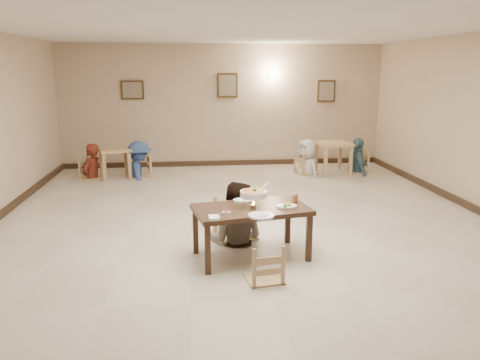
{
  "coord_description": "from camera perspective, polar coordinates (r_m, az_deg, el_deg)",
  "views": [
    {
      "loc": [
        -0.86,
        -6.7,
        2.38
      ],
      "look_at": [
        -0.16,
        -0.34,
        0.86
      ],
      "focal_mm": 35.0,
      "sensor_mm": 36.0,
      "label": 1
    }
  ],
  "objects": [
    {
      "name": "bg_chair_rl",
      "position": [
        11.02,
        8.17,
        3.2
      ],
      "size": [
        0.44,
        0.44,
        0.94
      ],
      "rotation": [
        0.0,
        0.0,
        1.9
      ],
      "color": "tan",
      "rests_on": "floor"
    },
    {
      "name": "main_table",
      "position": [
        5.98,
        1.37,
        -4.07
      ],
      "size": [
        1.56,
        1.07,
        0.67
      ],
      "rotation": [
        0.0,
        0.0,
        0.19
      ],
      "color": "#3D2617",
      "rests_on": "floor"
    },
    {
      "name": "baseboard_back",
      "position": [
        11.93,
        -1.97,
        2.09
      ],
      "size": [
        8.0,
        0.06,
        0.12
      ],
      "primitive_type": "cube",
      "color": "#312115",
      "rests_on": "floor"
    },
    {
      "name": "rice_plate_far",
      "position": [
        6.23,
        0.43,
        -2.44
      ],
      "size": [
        0.28,
        0.28,
        0.06
      ],
      "color": "white",
      "rests_on": "main_table"
    },
    {
      "name": "napkin_cutlery",
      "position": [
        5.51,
        -3.16,
        -4.6
      ],
      "size": [
        0.16,
        0.25,
        0.03
      ],
      "color": "white",
      "rests_on": "main_table"
    },
    {
      "name": "drink_glass",
      "position": [
        6.19,
        6.76,
        -2.18
      ],
      "size": [
        0.07,
        0.07,
        0.13
      ],
      "color": "white",
      "rests_on": "main_table"
    },
    {
      "name": "bg_diner_b",
      "position": [
        10.73,
        -12.34,
        4.64
      ],
      "size": [
        0.89,
        1.19,
        1.64
      ],
      "primitive_type": "imported",
      "rotation": [
        0.0,
        0.0,
        1.86
      ],
      "color": "#3C5994",
      "rests_on": "floor"
    },
    {
      "name": "wall_sconce",
      "position": [
        11.84,
        3.9,
        12.9
      ],
      "size": [
        0.16,
        0.05,
        0.22
      ],
      "primitive_type": "cube",
      "color": "#FFD88C",
      "rests_on": "wall_back"
    },
    {
      "name": "bg_diner_c",
      "position": [
        10.96,
        8.23,
        4.92
      ],
      "size": [
        0.81,
        0.93,
        1.61
      ],
      "primitive_type": "imported",
      "rotation": [
        0.0,
        0.0,
        5.17
      ],
      "color": "silver",
      "rests_on": "floor"
    },
    {
      "name": "fried_plate",
      "position": [
        5.98,
        5.71,
        -3.13
      ],
      "size": [
        0.26,
        0.26,
        0.06
      ],
      "color": "white",
      "rests_on": "main_table"
    },
    {
      "name": "bg_chair_rr",
      "position": [
        11.37,
        14.17,
        3.31
      ],
      "size": [
        0.46,
        0.46,
        0.97
      ],
      "rotation": [
        0.0,
        0.0,
        -1.69
      ],
      "color": "tan",
      "rests_on": "floor"
    },
    {
      "name": "rice_plate_near",
      "position": [
        5.58,
        2.59,
        -4.32
      ],
      "size": [
        0.31,
        0.31,
        0.07
      ],
      "color": "white",
      "rests_on": "main_table"
    },
    {
      "name": "chair_near",
      "position": [
        5.39,
        2.96,
        -7.84
      ],
      "size": [
        0.41,
        0.41,
        0.87
      ],
      "rotation": [
        0.0,
        0.0,
        3.28
      ],
      "color": "tan",
      "rests_on": "floor"
    },
    {
      "name": "curry_warmer",
      "position": [
        5.89,
        1.66,
        -1.72
      ],
      "size": [
        0.38,
        0.34,
        0.3
      ],
      "color": "silver",
      "rests_on": "main_table"
    },
    {
      "name": "bg_table_right",
      "position": [
        11.11,
        11.32,
        3.81
      ],
      "size": [
        0.79,
        0.79,
        0.73
      ],
      "rotation": [
        0.0,
        0.0,
        0.09
      ],
      "color": "tan",
      "rests_on": "floor"
    },
    {
      "name": "floor",
      "position": [
        7.16,
        1.02,
        -6.09
      ],
      "size": [
        10.0,
        10.0,
        0.0
      ],
      "primitive_type": "plane",
      "color": "beige",
      "rests_on": "ground"
    },
    {
      "name": "bg_table_left",
      "position": [
        10.83,
        -15.0,
        3.05
      ],
      "size": [
        0.83,
        0.83,
        0.67
      ],
      "rotation": [
        0.0,
        0.0,
        0.28
      ],
      "color": "tan",
      "rests_on": "floor"
    },
    {
      "name": "wall_front",
      "position": [
        2.09,
        19.0,
        -12.19
      ],
      "size": [
        10.0,
        0.0,
        10.0
      ],
      "primitive_type": "plane",
      "rotation": [
        -1.57,
        0.0,
        0.0
      ],
      "color": "tan",
      "rests_on": "floor"
    },
    {
      "name": "chili_dish",
      "position": [
        5.71,
        -1.67,
        -3.95
      ],
      "size": [
        0.11,
        0.11,
        0.02
      ],
      "color": "white",
      "rests_on": "main_table"
    },
    {
      "name": "picture_a",
      "position": [
        11.74,
        -13.0,
        10.64
      ],
      "size": [
        0.55,
        0.04,
        0.45
      ],
      "color": "#3D2913",
      "rests_on": "wall_back"
    },
    {
      "name": "bg_chair_ll",
      "position": [
        10.89,
        -17.7,
        2.48
      ],
      "size": [
        0.43,
        0.43,
        0.91
      ],
      "rotation": [
        0.0,
        0.0,
        1.24
      ],
      "color": "tan",
      "rests_on": "floor"
    },
    {
      "name": "main_diner",
      "position": [
        6.47,
        -0.55,
        -0.21
      ],
      "size": [
        1.0,
        0.88,
        1.73
      ],
      "primitive_type": "imported",
      "rotation": [
        0.0,
        0.0,
        2.82
      ],
      "color": "gray",
      "rests_on": "floor"
    },
    {
      "name": "bg_diner_a",
      "position": [
        10.84,
        -17.82,
        4.24
      ],
      "size": [
        0.58,
        0.68,
        1.58
      ],
      "primitive_type": "imported",
      "rotation": [
        0.0,
        0.0,
        4.29
      ],
      "color": "maroon",
      "rests_on": "floor"
    },
    {
      "name": "ceiling",
      "position": [
        6.78,
        1.13,
        18.57
      ],
      "size": [
        10.0,
        10.0,
        0.0
      ],
      "primitive_type": "plane",
      "color": "silver",
      "rests_on": "wall_back"
    },
    {
      "name": "bg_chair_lr",
      "position": [
        10.77,
        -12.27,
        3.13
      ],
      "size": [
        0.5,
        0.5,
        1.07
      ],
      "rotation": [
        0.0,
        0.0,
        -1.33
      ],
      "color": "tan",
      "rests_on": "floor"
    },
    {
      "name": "wall_back",
      "position": [
        11.76,
        -2.04,
        9.02
      ],
      "size": [
        10.0,
        0.0,
        10.0
      ],
      "primitive_type": "plane",
      "rotation": [
        1.57,
        0.0,
        0.0
      ],
      "color": "tan",
      "rests_on": "floor"
    },
    {
      "name": "bg_diner_d",
      "position": [
        11.32,
        14.27,
        5.0
      ],
      "size": [
        0.45,
        0.98,
        1.64
      ],
      "primitive_type": "imported",
      "rotation": [
        0.0,
        0.0,
        1.62
      ],
      "color": "slate",
      "rests_on": "floor"
    },
    {
      "name": "picture_c",
      "position": [
        12.17,
        10.48,
        10.6
      ],
      "size": [
        0.45,
        0.04,
        0.55
      ],
      "color": "#3D2913",
      "rests_on": "wall_back"
    },
    {
      "name": "picture_b",
      "position": [
        11.7,
        -1.54,
        11.45
      ],
      "size": [
        0.5,
        0.04,
        0.6
      ],
      "color": "#3D2913",
      "rests_on": "wall_back"
    },
    {
      "name": "chair_far",
      "position": [
        6.67,
        -0.58,
        -2.65
      ],
      "size": [
        0.51,
        0.51,
        1.09
      ],
      "rotation": [
        0.0,
        0.0,
        0.37
      ],
      "color": "tan",
      "rests_on": "floor"
    }
  ]
}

